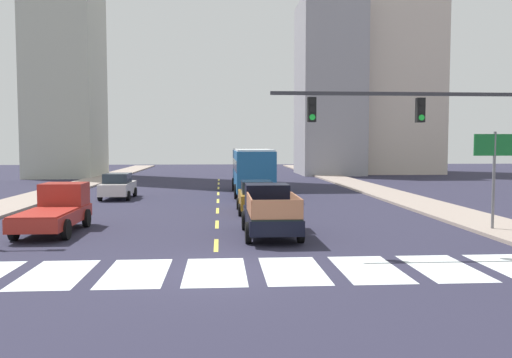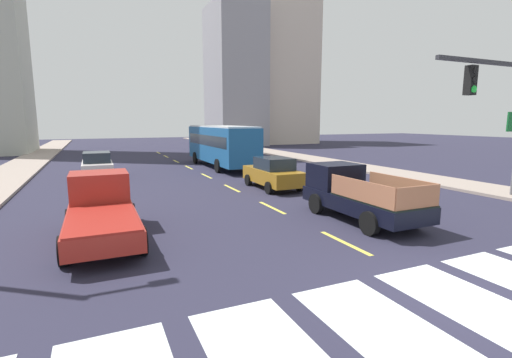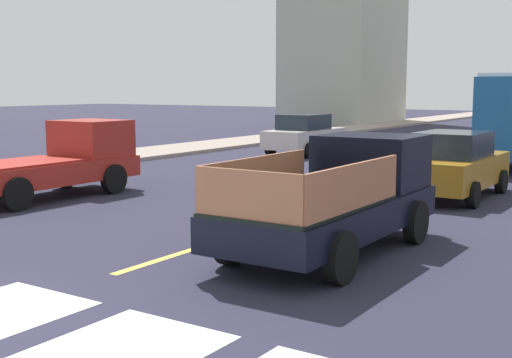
{
  "view_description": "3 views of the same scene",
  "coord_description": "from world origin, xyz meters",
  "px_view_note": "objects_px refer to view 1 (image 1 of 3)",
  "views": [
    {
      "loc": [
        0.16,
        -15.11,
        3.69
      ],
      "look_at": [
        2.07,
        13.01,
        1.81
      ],
      "focal_mm": 37.07,
      "sensor_mm": 36.0,
      "label": 1
    },
    {
      "loc": [
        -6.82,
        -4.66,
        3.68
      ],
      "look_at": [
        -0.07,
        10.53,
        1.03
      ],
      "focal_mm": 25.52,
      "sensor_mm": 36.0,
      "label": 2
    },
    {
      "loc": [
        7.4,
        -4.44,
        2.87
      ],
      "look_at": [
        -0.65,
        7.81,
        0.87
      ],
      "focal_mm": 47.46,
      "sensor_mm": 36.0,
      "label": 3
    }
  ],
  "objects_px": {
    "city_bus": "(252,168)",
    "sedan_mid": "(118,186)",
    "pickup_dark": "(56,210)",
    "direction_sign_green": "(494,160)",
    "sedan_near_right": "(256,197)",
    "traffic_signal_gantry": "(453,129)",
    "pickup_stakebed": "(270,211)"
  },
  "relations": [
    {
      "from": "direction_sign_green",
      "to": "traffic_signal_gantry",
      "type": "bearing_deg",
      "value": -134.28
    },
    {
      "from": "pickup_stakebed",
      "to": "sedan_near_right",
      "type": "distance_m",
      "value": 6.77
    },
    {
      "from": "direction_sign_green",
      "to": "pickup_stakebed",
      "type": "bearing_deg",
      "value": 179.02
    },
    {
      "from": "city_bus",
      "to": "sedan_near_right",
      "type": "xyz_separation_m",
      "value": [
        -0.37,
        -10.12,
        -1.09
      ]
    },
    {
      "from": "traffic_signal_gantry",
      "to": "sedan_near_right",
      "type": "bearing_deg",
      "value": 120.66
    },
    {
      "from": "direction_sign_green",
      "to": "pickup_dark",
      "type": "bearing_deg",
      "value": 175.57
    },
    {
      "from": "traffic_signal_gantry",
      "to": "direction_sign_green",
      "type": "distance_m",
      "value": 4.89
    },
    {
      "from": "city_bus",
      "to": "sedan_near_right",
      "type": "relative_size",
      "value": 2.45
    },
    {
      "from": "pickup_stakebed",
      "to": "sedan_mid",
      "type": "distance_m",
      "value": 17.1
    },
    {
      "from": "pickup_dark",
      "to": "city_bus",
      "type": "height_order",
      "value": "city_bus"
    },
    {
      "from": "pickup_dark",
      "to": "sedan_near_right",
      "type": "bearing_deg",
      "value": 32.13
    },
    {
      "from": "pickup_dark",
      "to": "city_bus",
      "type": "distance_m",
      "value": 18.16
    },
    {
      "from": "direction_sign_green",
      "to": "city_bus",
      "type": "bearing_deg",
      "value": 118.02
    },
    {
      "from": "pickup_stakebed",
      "to": "pickup_dark",
      "type": "distance_m",
      "value": 9.01
    },
    {
      "from": "pickup_stakebed",
      "to": "traffic_signal_gantry",
      "type": "bearing_deg",
      "value": -29.58
    },
    {
      "from": "sedan_mid",
      "to": "direction_sign_green",
      "type": "distance_m",
      "value": 23.57
    },
    {
      "from": "sedan_mid",
      "to": "direction_sign_green",
      "type": "bearing_deg",
      "value": -36.31
    },
    {
      "from": "city_bus",
      "to": "sedan_mid",
      "type": "xyz_separation_m",
      "value": [
        -9.18,
        -2.28,
        -1.09
      ]
    },
    {
      "from": "sedan_near_right",
      "to": "direction_sign_green",
      "type": "height_order",
      "value": "direction_sign_green"
    },
    {
      "from": "city_bus",
      "to": "direction_sign_green",
      "type": "xyz_separation_m",
      "value": [
        9.07,
        -17.04,
        1.08
      ]
    },
    {
      "from": "sedan_near_right",
      "to": "traffic_signal_gantry",
      "type": "xyz_separation_m",
      "value": [
        6.12,
        -10.32,
        3.36
      ]
    },
    {
      "from": "city_bus",
      "to": "sedan_mid",
      "type": "relative_size",
      "value": 2.45
    },
    {
      "from": "pickup_dark",
      "to": "sedan_mid",
      "type": "distance_m",
      "value": 13.34
    },
    {
      "from": "pickup_dark",
      "to": "direction_sign_green",
      "type": "bearing_deg",
      "value": -4.27
    },
    {
      "from": "pickup_dark",
      "to": "traffic_signal_gantry",
      "type": "xyz_separation_m",
      "value": [
        14.95,
        -4.81,
        3.3
      ]
    },
    {
      "from": "city_bus",
      "to": "sedan_mid",
      "type": "bearing_deg",
      "value": -166.39
    },
    {
      "from": "pickup_dark",
      "to": "sedan_near_right",
      "type": "height_order",
      "value": "pickup_dark"
    },
    {
      "from": "sedan_near_right",
      "to": "direction_sign_green",
      "type": "relative_size",
      "value": 1.05
    },
    {
      "from": "pickup_stakebed",
      "to": "pickup_dark",
      "type": "xyz_separation_m",
      "value": [
        -8.92,
        1.25,
        -0.02
      ]
    },
    {
      "from": "pickup_stakebed",
      "to": "direction_sign_green",
      "type": "bearing_deg",
      "value": -0.03
    },
    {
      "from": "sedan_mid",
      "to": "pickup_stakebed",
      "type": "bearing_deg",
      "value": -55.97
    },
    {
      "from": "pickup_stakebed",
      "to": "city_bus",
      "type": "relative_size",
      "value": 0.48
    }
  ]
}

